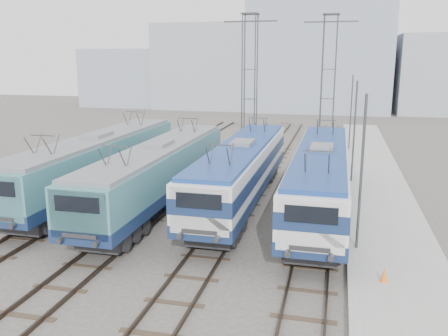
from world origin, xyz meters
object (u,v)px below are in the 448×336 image
at_px(mast_mid, 354,134).
at_px(safety_cone, 384,275).
at_px(mast_front, 361,177).
at_px(mast_rear, 351,114).
at_px(locomotive_far_right, 321,174).
at_px(catenary_tower_east, 328,79).
at_px(locomotive_center_right, 242,168).
at_px(catenary_tower_west, 250,80).
at_px(locomotive_center_left, 158,170).
at_px(locomotive_far_left, 97,161).

relative_size(mast_mid, safety_cone, 12.68).
xyz_separation_m(mast_front, mast_rear, (0.00, 24.00, 0.00)).
distance_m(locomotive_far_right, catenary_tower_east, 17.43).
bearing_deg(catenary_tower_east, locomotive_far_right, -89.15).
distance_m(catenary_tower_east, mast_mid, 10.69).
bearing_deg(catenary_tower_east, safety_cone, -83.21).
distance_m(locomotive_center_right, mast_front, 8.69).
xyz_separation_m(catenary_tower_west, catenary_tower_east, (6.50, 2.00, 0.00)).
bearing_deg(mast_rear, locomotive_far_right, -95.60).
distance_m(locomotive_center_left, catenary_tower_west, 16.56).
bearing_deg(mast_rear, locomotive_far_left, -129.66).
relative_size(catenary_tower_east, mast_mid, 1.71).
bearing_deg(locomotive_far_left, locomotive_center_right, 1.98).
height_order(locomotive_far_right, mast_rear, mast_rear).
height_order(locomotive_center_right, catenary_tower_west, catenary_tower_west).
relative_size(mast_front, safety_cone, 12.68).
height_order(locomotive_far_left, locomotive_far_right, locomotive_far_left).
xyz_separation_m(mast_front, safety_cone, (0.89, -3.14, -2.92)).
relative_size(mast_front, mast_mid, 1.00).
height_order(catenary_tower_east, mast_mid, catenary_tower_east).
distance_m(locomotive_center_left, locomotive_center_right, 4.77).
relative_size(locomotive_far_left, locomotive_center_right, 1.04).
xyz_separation_m(locomotive_far_right, safety_cone, (2.74, -8.26, -1.70)).
bearing_deg(mast_front, locomotive_far_left, 160.35).
distance_m(locomotive_center_left, mast_mid, 13.42).
xyz_separation_m(mast_mid, mast_rear, (0.00, 12.00, 0.00)).
bearing_deg(locomotive_center_left, catenary_tower_east, 63.81).
xyz_separation_m(catenary_tower_west, safety_cone, (9.49, -23.14, -6.07)).
relative_size(locomotive_center_right, mast_rear, 2.51).
height_order(catenary_tower_west, mast_front, catenary_tower_west).
relative_size(locomotive_far_right, catenary_tower_west, 1.49).
height_order(catenary_tower_west, catenary_tower_east, same).
xyz_separation_m(locomotive_far_left, mast_rear, (15.35, 18.52, 1.22)).
bearing_deg(locomotive_far_left, mast_mid, 23.01).
xyz_separation_m(locomotive_far_right, mast_rear, (1.85, 18.88, 1.22)).
xyz_separation_m(mast_rear, safety_cone, (0.89, -27.14, -2.92)).
distance_m(locomotive_far_right, mast_mid, 7.22).
relative_size(catenary_tower_east, mast_front, 1.71).
relative_size(mast_rear, safety_cone, 12.68).
height_order(locomotive_far_left, mast_front, mast_front).
bearing_deg(safety_cone, catenary_tower_west, 112.31).
xyz_separation_m(locomotive_center_left, mast_front, (10.85, -4.21, 1.29)).
bearing_deg(locomotive_far_right, locomotive_far_left, 178.48).
distance_m(locomotive_center_left, safety_cone, 13.95).
bearing_deg(safety_cone, locomotive_center_right, 129.05).
distance_m(locomotive_far_left, mast_rear, 24.08).
bearing_deg(mast_mid, locomotive_far_right, -105.06).
xyz_separation_m(locomotive_far_right, mast_front, (1.85, -5.12, 1.22)).
bearing_deg(mast_front, locomotive_center_left, 158.80).
xyz_separation_m(locomotive_far_left, mast_mid, (15.35, 6.52, 1.22)).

